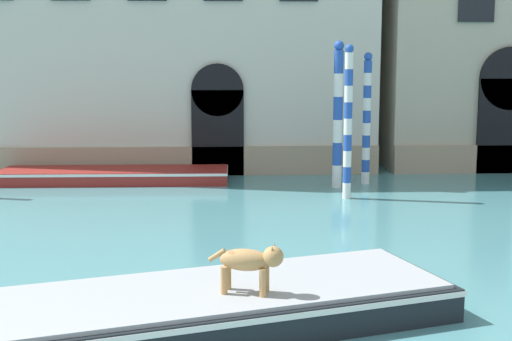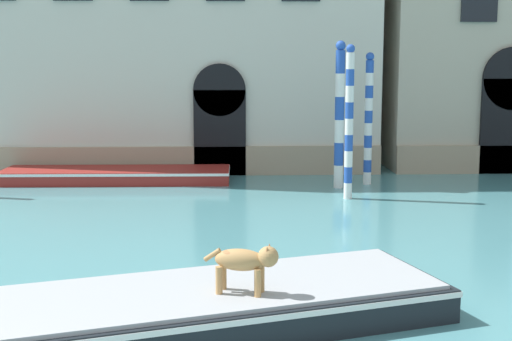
{
  "view_description": "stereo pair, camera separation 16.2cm",
  "coord_description": "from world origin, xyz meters",
  "px_view_note": "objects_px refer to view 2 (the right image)",
  "views": [
    {
      "loc": [
        2.14,
        -4.11,
        3.75
      ],
      "look_at": [
        2.93,
        12.09,
        1.2
      ],
      "focal_mm": 50.0,
      "sensor_mm": 36.0,
      "label": 1
    },
    {
      "loc": [
        2.31,
        -4.12,
        3.75
      ],
      "look_at": [
        2.93,
        12.09,
        1.2
      ],
      "focal_mm": 50.0,
      "sensor_mm": 36.0,
      "label": 2
    }
  ],
  "objects_px": {
    "boat_foreground": "(151,312)",
    "dog_on_deck": "(245,261)",
    "mooring_pole_0": "(349,122)",
    "mooring_pole_1": "(369,118)",
    "mooring_pole_2": "(340,114)",
    "boat_moored_near_palazzo": "(117,175)"
  },
  "relations": [
    {
      "from": "mooring_pole_0",
      "to": "mooring_pole_2",
      "type": "relative_size",
      "value": 0.97
    },
    {
      "from": "mooring_pole_0",
      "to": "mooring_pole_1",
      "type": "distance_m",
      "value": 2.43
    },
    {
      "from": "mooring_pole_2",
      "to": "dog_on_deck",
      "type": "bearing_deg",
      "value": -105.14
    },
    {
      "from": "boat_moored_near_palazzo",
      "to": "mooring_pole_1",
      "type": "distance_m",
      "value": 7.86
    },
    {
      "from": "boat_foreground",
      "to": "boat_moored_near_palazzo",
      "type": "xyz_separation_m",
      "value": [
        -2.36,
        12.29,
        -0.07
      ]
    },
    {
      "from": "boat_foreground",
      "to": "boat_moored_near_palazzo",
      "type": "distance_m",
      "value": 12.52
    },
    {
      "from": "boat_foreground",
      "to": "dog_on_deck",
      "type": "relative_size",
      "value": 8.49
    },
    {
      "from": "boat_foreground",
      "to": "mooring_pole_1",
      "type": "bearing_deg",
      "value": 48.51
    },
    {
      "from": "dog_on_deck",
      "to": "mooring_pole_0",
      "type": "height_order",
      "value": "mooring_pole_0"
    },
    {
      "from": "boat_foreground",
      "to": "boat_moored_near_palazzo",
      "type": "relative_size",
      "value": 1.27
    },
    {
      "from": "boat_moored_near_palazzo",
      "to": "mooring_pole_1",
      "type": "relative_size",
      "value": 1.77
    },
    {
      "from": "mooring_pole_1",
      "to": "mooring_pole_0",
      "type": "bearing_deg",
      "value": -113.33
    },
    {
      "from": "boat_moored_near_palazzo",
      "to": "mooring_pole_2",
      "type": "distance_m",
      "value": 7.05
    },
    {
      "from": "boat_moored_near_palazzo",
      "to": "mooring_pole_2",
      "type": "bearing_deg",
      "value": -9.79
    },
    {
      "from": "boat_moored_near_palazzo",
      "to": "mooring_pole_2",
      "type": "height_order",
      "value": "mooring_pole_2"
    },
    {
      "from": "mooring_pole_0",
      "to": "dog_on_deck",
      "type": "bearing_deg",
      "value": -107.67
    },
    {
      "from": "dog_on_deck",
      "to": "boat_moored_near_palazzo",
      "type": "xyz_separation_m",
      "value": [
        -3.67,
        12.31,
        -0.79
      ]
    },
    {
      "from": "boat_moored_near_palazzo",
      "to": "mooring_pole_0",
      "type": "height_order",
      "value": "mooring_pole_0"
    },
    {
      "from": "boat_foreground",
      "to": "mooring_pole_1",
      "type": "relative_size",
      "value": 2.24
    },
    {
      "from": "dog_on_deck",
      "to": "mooring_pole_0",
      "type": "bearing_deg",
      "value": 87.32
    },
    {
      "from": "boat_foreground",
      "to": "mooring_pole_2",
      "type": "xyz_separation_m",
      "value": [
        4.3,
        11.05,
        1.86
      ]
    },
    {
      "from": "boat_moored_near_palazzo",
      "to": "mooring_pole_0",
      "type": "relative_size",
      "value": 1.68
    }
  ]
}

